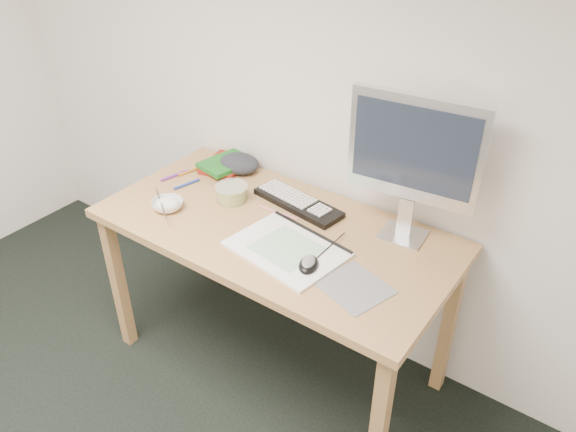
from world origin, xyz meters
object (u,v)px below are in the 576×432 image
object	(u,v)px
desk	(275,244)
rice_bowl	(168,205)
sketchpad	(287,249)
monitor	(414,153)
keyboard	(298,203)

from	to	relation	value
desk	rice_bowl	world-z (taller)	rice_bowl
desk	sketchpad	size ratio (longest dim) A/B	3.48
monitor	sketchpad	bearing A→B (deg)	-137.92
keyboard	monitor	bearing A→B (deg)	15.48
keyboard	monitor	distance (m)	0.56
desk	rice_bowl	size ratio (longest dim) A/B	11.15
desk	keyboard	xyz separation A→B (m)	(-0.01, 0.18, 0.09)
rice_bowl	keyboard	bearing A→B (deg)	38.69
rice_bowl	desk	bearing A→B (deg)	19.44
sketchpad	rice_bowl	bearing A→B (deg)	-165.96
desk	monitor	xyz separation A→B (m)	(0.43, 0.23, 0.43)
sketchpad	monitor	bearing A→B (deg)	56.33
desk	sketchpad	bearing A→B (deg)	-37.42
sketchpad	keyboard	distance (m)	0.31
keyboard	rice_bowl	xyz separation A→B (m)	(-0.41, -0.33, 0.01)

